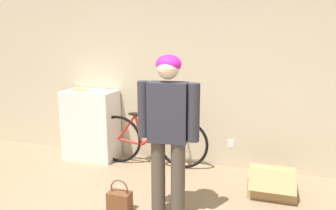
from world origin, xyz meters
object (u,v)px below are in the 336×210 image
Objects in this scene: bicycle at (150,140)px; banana at (81,90)px; person at (168,125)px; cardboard_box at (272,183)px; handbag at (120,200)px.

bicycle is 1.28m from banana.
person reaches higher than cardboard_box.
banana is at bearing 172.48° from cardboard_box.
handbag is (-0.52, -0.09, -0.86)m from person.
bicycle is (-0.65, 1.21, -0.60)m from person.
bicycle is 1.33m from handbag.
banana is at bearing 133.46° from handbag.
cardboard_box is at bearing 30.51° from handbag.
bicycle reaches higher than handbag.
cardboard_box is (1.56, 0.92, 0.01)m from handbag.
person is at bearing -34.61° from banana.
banana is at bearing 140.76° from person.
person is 1.01m from handbag.
cardboard_box is (2.78, -0.37, -0.94)m from banana.
person is at bearing 9.55° from handbag.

